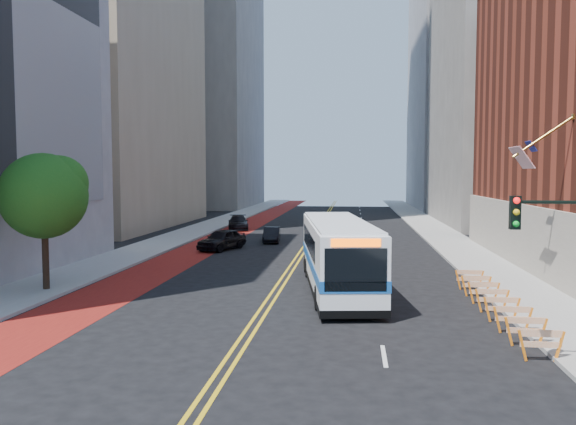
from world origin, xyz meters
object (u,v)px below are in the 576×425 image
(car_a, at_px, (222,239))
(car_c, at_px, (238,223))
(car_b, at_px, (272,235))
(transit_bus, at_px, (337,253))
(street_tree, at_px, (45,193))
(traffic_signal, at_px, (555,250))

(car_a, height_order, car_c, car_a)
(car_a, height_order, car_b, car_a)
(transit_bus, xyz_separation_m, car_a, (-9.21, 13.78, -1.04))
(street_tree, xyz_separation_m, car_a, (5.03, 15.93, -4.11))
(car_b, bearing_deg, traffic_signal, -72.98)
(traffic_signal, relative_size, car_c, 1.02)
(traffic_signal, relative_size, transit_bus, 0.39)
(street_tree, height_order, car_a, street_tree)
(transit_bus, relative_size, car_a, 2.79)
(traffic_signal, xyz_separation_m, car_b, (-12.52, 30.59, -3.09))
(street_tree, height_order, car_b, street_tree)
(street_tree, relative_size, car_a, 1.43)
(transit_bus, distance_m, car_c, 31.11)
(car_a, relative_size, car_b, 1.21)
(transit_bus, relative_size, car_b, 3.39)
(transit_bus, height_order, car_a, transit_bus)
(car_a, distance_m, car_b, 5.99)
(car_b, bearing_deg, car_c, 111.09)
(transit_bus, distance_m, car_b, 19.89)
(transit_bus, xyz_separation_m, car_c, (-11.12, 29.03, -1.11))
(street_tree, distance_m, car_a, 17.20)
(traffic_signal, relative_size, car_a, 1.09)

